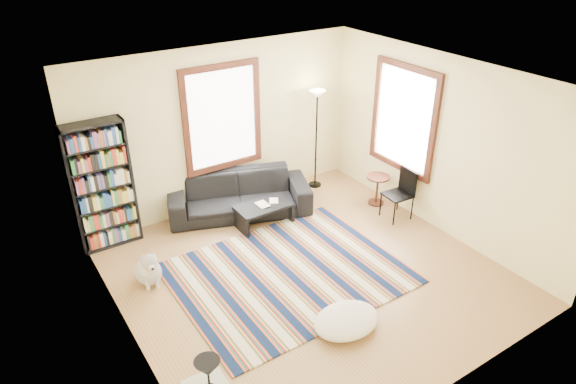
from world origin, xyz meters
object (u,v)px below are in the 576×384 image
side_table (377,190)px  coffee_table (263,214)px  floor_lamp (316,140)px  folding_chair (397,195)px  sofa (239,194)px  bookshelf (102,186)px  floor_cushion (346,320)px  dog (147,265)px

side_table → coffee_table: bearing=166.0°
floor_lamp → folding_chair: 1.83m
sofa → folding_chair: (2.13, -1.60, 0.08)m
sofa → side_table: sofa is taller
floor_lamp → folding_chair: (0.45, -1.70, -0.50)m
side_table → floor_lamp: bearing=113.3°
side_table → folding_chair: folding_chair is taller
bookshelf → side_table: (4.31, -1.33, -0.73)m
side_table → folding_chair: bearing=-95.3°
floor_cushion → dog: size_ratio=1.54×
sofa → dog: bearing=-132.8°
floor_cushion → floor_lamp: 3.93m
floor_cushion → dog: 2.82m
floor_cushion → floor_lamp: (1.93, 3.32, 0.82)m
coffee_table → dog: size_ratio=1.57×
coffee_table → floor_lamp: (1.53, 0.66, 0.75)m
bookshelf → dog: 1.46m
side_table → folding_chair: 0.57m
dog → folding_chair: bearing=-3.9°
sofa → coffee_table: sofa is taller
coffee_table → folding_chair: (1.98, -1.05, 0.25)m
sofa → dog: (-1.98, -1.00, -0.06)m
sofa → side_table: bearing=-5.6°
folding_chair → side_table: bearing=88.9°
coffee_table → floor_cushion: bearing=-98.5°
floor_lamp → floor_cushion: bearing=-120.2°
floor_cushion → side_table: bearing=41.6°
sofa → floor_cushion: sofa is taller
coffee_table → folding_chair: 2.26m
folding_chair → dog: size_ratio=1.50×
side_table → dog: dog is taller
bookshelf → side_table: size_ratio=3.70×
floor_lamp → folding_chair: size_ratio=2.16×
sofa → bookshelf: bearing=-166.8°
sofa → coffee_table: bearing=-54.7°
folding_chair → bookshelf: bearing=160.4°
bookshelf → floor_lamp: 3.81m
floor_cushion → dog: dog is taller
coffee_table → folding_chair: folding_chair is taller
sofa → floor_lamp: bearing=23.8°
sofa → folding_chair: folding_chair is taller
sofa → coffee_table: 0.60m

